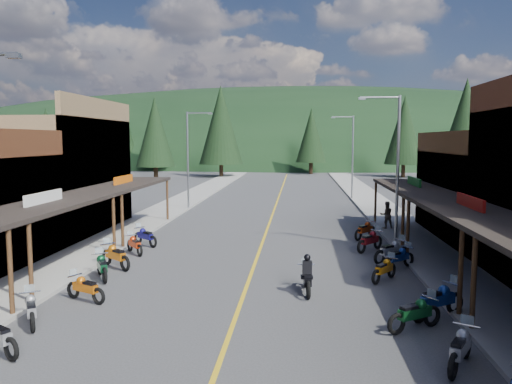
% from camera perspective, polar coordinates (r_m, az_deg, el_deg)
% --- Properties ---
extents(ground, '(220.00, 220.00, 0.00)m').
position_cam_1_polar(ground, '(19.29, -1.29, -11.33)').
color(ground, '#38383A').
rests_on(ground, ground).
extents(centerline, '(0.15, 90.00, 0.01)m').
position_cam_1_polar(centerline, '(38.78, 1.92, -2.51)').
color(centerline, gold).
rests_on(centerline, ground).
extents(sidewalk_west, '(3.40, 94.00, 0.15)m').
position_cam_1_polar(sidewalk_west, '(40.17, -10.58, -2.21)').
color(sidewalk_west, gray).
rests_on(sidewalk_west, ground).
extents(sidewalk_east, '(3.40, 94.00, 0.15)m').
position_cam_1_polar(sidewalk_east, '(39.29, 14.71, -2.49)').
color(sidewalk_east, gray).
rests_on(sidewalk_east, ground).
extents(shop_west_3, '(10.90, 10.20, 8.20)m').
position_cam_1_polar(shop_west_3, '(33.63, -23.10, 1.73)').
color(shop_west_3, brown).
rests_on(shop_west_3, ground).
extents(shop_east_3, '(10.90, 10.20, 6.20)m').
position_cam_1_polar(shop_east_3, '(32.01, 26.44, -0.39)').
color(shop_east_3, '#4C2D16').
rests_on(shop_east_3, ground).
extents(streetlight_1, '(2.16, 0.18, 8.00)m').
position_cam_1_polar(streetlight_1, '(41.31, -7.61, 4.17)').
color(streetlight_1, gray).
rests_on(streetlight_1, ground).
extents(streetlight_2, '(2.16, 0.18, 8.00)m').
position_cam_1_polar(streetlight_2, '(26.79, 15.59, 3.03)').
color(streetlight_2, gray).
rests_on(streetlight_2, ground).
extents(streetlight_3, '(2.16, 0.18, 8.00)m').
position_cam_1_polar(streetlight_3, '(48.57, 10.81, 4.38)').
color(streetlight_3, gray).
rests_on(streetlight_3, ground).
extents(ridge_hill, '(310.00, 140.00, 60.00)m').
position_cam_1_polar(ridge_hill, '(153.42, 4.20, 3.84)').
color(ridge_hill, black).
rests_on(ridge_hill, ground).
extents(pine_0, '(5.04, 5.04, 11.00)m').
position_cam_1_polar(pine_0, '(90.63, -22.80, 6.00)').
color(pine_0, black).
rests_on(pine_0, ground).
extents(pine_1, '(5.88, 5.88, 12.50)m').
position_cam_1_polar(pine_1, '(92.07, -11.55, 6.81)').
color(pine_1, black).
rests_on(pine_1, ground).
extents(pine_2, '(6.72, 6.72, 14.00)m').
position_cam_1_polar(pine_2, '(77.27, -4.03, 7.65)').
color(pine_2, black).
rests_on(pine_2, ground).
extents(pine_3, '(5.04, 5.04, 11.00)m').
position_cam_1_polar(pine_3, '(84.33, 6.34, 6.47)').
color(pine_3, black).
rests_on(pine_3, ground).
extents(pine_4, '(5.88, 5.88, 12.50)m').
position_cam_1_polar(pine_4, '(79.93, 16.60, 6.82)').
color(pine_4, black).
rests_on(pine_4, ground).
extents(pine_5, '(6.72, 6.72, 14.00)m').
position_cam_1_polar(pine_5, '(95.83, 24.63, 6.80)').
color(pine_5, black).
rests_on(pine_5, ground).
extents(pine_7, '(5.88, 5.88, 12.50)m').
position_cam_1_polar(pine_7, '(100.26, -14.99, 6.65)').
color(pine_7, black).
rests_on(pine_7, ground).
extents(pine_8, '(4.48, 4.48, 10.00)m').
position_cam_1_polar(pine_8, '(63.05, -17.53, 5.94)').
color(pine_8, black).
rests_on(pine_8, ground).
extents(pine_9, '(4.93, 4.93, 10.80)m').
position_cam_1_polar(pine_9, '(67.01, 24.24, 6.02)').
color(pine_9, black).
rests_on(pine_9, ground).
extents(pine_10, '(5.38, 5.38, 11.60)m').
position_cam_1_polar(pine_10, '(71.18, -11.46, 6.72)').
color(pine_10, black).
rests_on(pine_10, ground).
extents(pine_11, '(5.82, 5.82, 12.40)m').
position_cam_1_polar(pine_11, '(59.12, 22.83, 6.93)').
color(pine_11, black).
rests_on(pine_11, ground).
extents(bike_west_6, '(1.55, 1.97, 1.10)m').
position_cam_1_polar(bike_west_6, '(17.34, -24.32, -11.99)').
color(bike_west_6, gray).
rests_on(bike_west_6, ground).
extents(bike_west_7, '(1.96, 1.41, 1.08)m').
position_cam_1_polar(bike_west_7, '(19.02, -18.93, -10.22)').
color(bike_west_7, '#CC630E').
rests_on(bike_west_7, ground).
extents(bike_west_8, '(1.61, 2.11, 1.17)m').
position_cam_1_polar(bike_west_8, '(21.73, -17.20, -8.01)').
color(bike_west_8, '#0D4222').
rests_on(bike_west_8, ground).
extents(bike_west_9, '(2.17, 1.95, 1.25)m').
position_cam_1_polar(bike_west_9, '(23.32, -15.77, -6.90)').
color(bike_west_9, '#C8660E').
rests_on(bike_west_9, ground).
extents(bike_west_10, '(1.68, 1.85, 1.07)m').
position_cam_1_polar(bike_west_10, '(25.95, -13.71, -5.75)').
color(bike_west_10, red).
rests_on(bike_west_10, ground).
extents(bike_west_11, '(1.98, 1.80, 1.15)m').
position_cam_1_polar(bike_west_11, '(27.78, -12.54, -4.87)').
color(bike_west_11, navy).
rests_on(bike_west_11, ground).
extents(bike_east_5, '(1.60, 2.10, 1.16)m').
position_cam_1_polar(bike_east_5, '(14.04, 22.33, -16.04)').
color(bike_east_5, '#A4A4AA').
rests_on(bike_east_5, ground).
extents(bike_east_6, '(2.07, 1.65, 1.16)m').
position_cam_1_polar(bike_east_6, '(16.15, 17.70, -12.95)').
color(bike_east_6, '#0D451D').
rests_on(bike_east_6, ground).
extents(bike_east_7, '(2.29, 1.88, 1.29)m').
position_cam_1_polar(bike_east_7, '(17.39, 20.07, -11.42)').
color(bike_east_7, navy).
rests_on(bike_east_7, ground).
extents(bike_east_8, '(1.62, 1.87, 1.07)m').
position_cam_1_polar(bike_east_8, '(21.16, 14.44, -8.44)').
color(bike_east_8, '#BD6F0D').
rests_on(bike_east_8, ground).
extents(bike_east_9, '(1.93, 1.79, 1.13)m').
position_cam_1_polar(bike_east_9, '(23.25, 16.00, -7.10)').
color(bike_east_9, navy).
rests_on(bike_east_9, ground).
extents(bike_east_10, '(2.14, 1.91, 1.24)m').
position_cam_1_polar(bike_east_10, '(24.26, 15.21, -6.41)').
color(bike_east_10, '#A4A5A9').
rests_on(bike_east_10, ground).
extents(bike_east_11, '(1.94, 2.12, 1.24)m').
position_cam_1_polar(bike_east_11, '(26.47, 12.90, -5.32)').
color(bike_east_11, maroon).
rests_on(bike_east_11, ground).
extents(bike_east_12, '(1.83, 2.06, 1.19)m').
position_cam_1_polar(bike_east_12, '(29.63, 12.37, -4.15)').
color(bike_east_12, '#9E310B').
rests_on(bike_east_12, ground).
extents(rider_on_bike, '(0.80, 2.07, 1.55)m').
position_cam_1_polar(rider_on_bike, '(19.04, 5.84, -9.64)').
color(rider_on_bike, black).
rests_on(rider_on_bike, ground).
extents(pedestrian_east_b, '(0.90, 0.60, 1.71)m').
position_cam_1_polar(pedestrian_east_b, '(32.66, 14.69, -2.54)').
color(pedestrian_east_b, brown).
rests_on(pedestrian_east_b, sidewalk_east).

